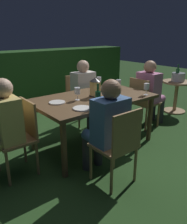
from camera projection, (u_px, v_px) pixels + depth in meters
name	position (u px, v px, depth m)	size (l,w,h in m)	color
ground_plane	(93.00, 144.00, 3.43)	(16.00, 16.00, 0.00)	#26471E
dining_table	(93.00, 101.00, 3.20)	(1.66, 0.97, 0.74)	brown
chair_head_far	(143.00, 101.00, 3.91)	(0.40, 0.42, 0.87)	#937047
person_in_pink	(150.00, 90.00, 3.97)	(0.48, 0.38, 1.15)	#C675A3
chair_head_near	(20.00, 134.00, 2.62)	(0.40, 0.42, 0.87)	#937047
person_in_mustard	(1.00, 126.00, 2.46)	(0.48, 0.38, 1.15)	tan
chair_side_left_a	(118.00, 144.00, 2.40)	(0.42, 0.40, 0.87)	#937047
person_in_blue	(106.00, 125.00, 2.49)	(0.38, 0.47, 1.15)	#426699
chair_side_right_b	(79.00, 97.00, 4.13)	(0.42, 0.40, 0.87)	#937047
person_in_cream	(86.00, 91.00, 3.94)	(0.38, 0.47, 1.15)	white
lantern_centerpiece	(95.00, 86.00, 3.16)	(0.15, 0.15, 0.27)	black
green_bottle_on_table	(98.00, 99.00, 2.70)	(0.07, 0.07, 0.29)	#144723
wine_glass_a	(99.00, 80.00, 3.71)	(0.08, 0.08, 0.17)	silver
wine_glass_b	(77.00, 91.00, 3.01)	(0.08, 0.08, 0.17)	silver
wine_glass_c	(118.00, 83.00, 3.50)	(0.08, 0.08, 0.17)	silver
wine_glass_d	(147.00, 87.00, 3.25)	(0.08, 0.08, 0.17)	silver
plate_a	(82.00, 108.00, 2.69)	(0.22, 0.22, 0.01)	white
plate_b	(111.00, 87.00, 3.73)	(0.24, 0.24, 0.01)	white
plate_c	(57.00, 102.00, 2.91)	(0.21, 0.21, 0.01)	silver
bowl_olives	(106.00, 102.00, 2.88)	(0.11, 0.11, 0.04)	silver
bowl_bread	(104.00, 89.00, 3.53)	(0.13, 0.13, 0.04)	silver
side_table	(176.00, 91.00, 4.72)	(0.60, 0.60, 0.65)	#9E7A51
ice_bucket	(178.00, 76.00, 4.61)	(0.26, 0.26, 0.34)	#B2B7BF
hedge_backdrop	(23.00, 79.00, 5.03)	(5.36, 0.61, 1.21)	#234C1E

